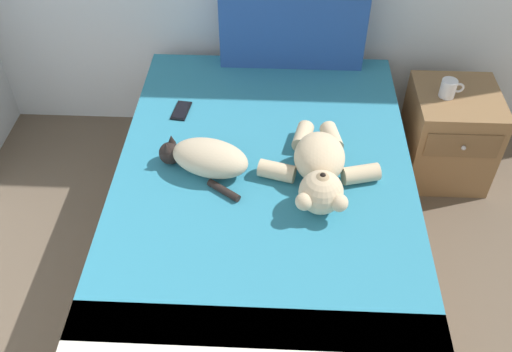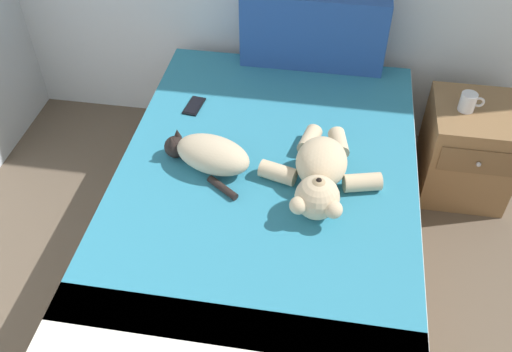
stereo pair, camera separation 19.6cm
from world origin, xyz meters
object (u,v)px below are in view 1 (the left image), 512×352
bed (264,217)px  cat (206,158)px  cell_phone (181,111)px  nightstand (448,134)px  patterned_cushion (292,29)px  mug (449,88)px  teddy_bear (320,168)px

bed → cat: (-0.25, 0.02, 0.34)m
cell_phone → nightstand: bearing=8.7°
cat → nightstand: 1.43m
patterned_cushion → cat: patterned_cushion is taller
bed → mug: (0.91, 0.64, 0.30)m
cell_phone → cat: bearing=-67.5°
nightstand → mug: (-0.07, -0.01, 0.31)m
cell_phone → mug: mug is taller
bed → teddy_bear: size_ratio=3.38×
bed → teddy_bear: 0.42m
bed → teddy_bear: teddy_bear is taller
cell_phone → nightstand: cell_phone is taller
patterned_cushion → cell_phone: bearing=-139.1°
patterned_cushion → cell_phone: (-0.54, -0.47, -0.20)m
patterned_cushion → teddy_bear: bearing=-82.8°
teddy_bear → cell_phone: teddy_bear is taller
mug → teddy_bear: bearing=-135.2°
cat → nightstand: bearing=26.9°
patterned_cushion → mug: bearing=-17.9°
teddy_bear → patterned_cushion: bearing=97.2°
nightstand → cell_phone: bearing=-171.3°
bed → cell_phone: 0.67m
nightstand → mug: bearing=-173.6°
cat → teddy_bear: size_ratio=0.72×
cell_phone → mug: size_ratio=1.30×
bed → cat: cat is taller
teddy_bear → mug: 0.96m
cat → teddy_bear: 0.49m
nightstand → mug: size_ratio=4.33×
teddy_bear → bed: bearing=171.6°
bed → patterned_cushion: bearing=82.8°
bed → mug: bearing=35.1°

